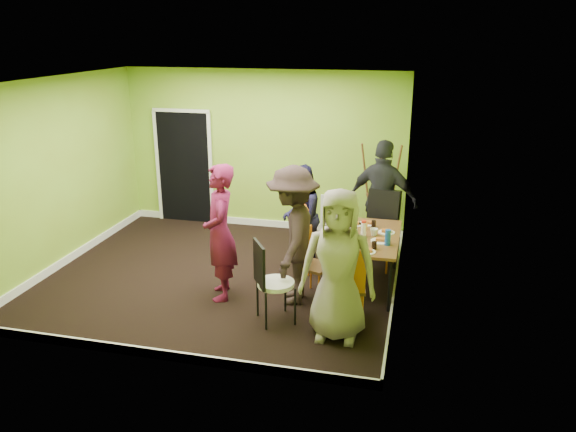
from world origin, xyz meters
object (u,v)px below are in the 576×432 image
object	(u,v)px
blue_bottle	(388,237)
person_standing	(220,233)
easel	(380,193)
person_front_end	(338,266)
person_left_far	(300,216)
orange_bottle	(366,227)
dining_table	(366,239)
thermos	(364,230)
chair_front_end	(348,282)
chair_left_far	(313,234)
person_back_end	(383,201)
chair_back_end	(383,212)
chair_bentwood	(270,278)
person_left_near	(293,236)
chair_left_near	(310,259)

from	to	relation	value
blue_bottle	person_standing	bearing A→B (deg)	-167.35
easel	person_front_end	world-z (taller)	person_front_end
person_left_far	orange_bottle	bearing A→B (deg)	74.18
dining_table	thermos	world-z (taller)	thermos
easel	thermos	world-z (taller)	easel
chair_front_end	person_left_far	size ratio (longest dim) A/B	0.66
chair_left_far	person_standing	xyz separation A→B (m)	(-1.02, -1.11, 0.34)
easel	blue_bottle	bearing A→B (deg)	-82.56
dining_table	orange_bottle	size ratio (longest dim) A/B	18.79
chair_front_end	person_back_end	xyz separation A→B (m)	(0.22, 2.25, 0.36)
chair_back_end	person_left_far	xyz separation A→B (m)	(-1.19, -0.38, -0.03)
chair_left_far	chair_bentwood	bearing A→B (deg)	-27.99
chair_left_far	person_front_end	size ratio (longest dim) A/B	0.57
dining_table	person_front_end	world-z (taller)	person_front_end
blue_bottle	person_left_near	distance (m)	1.25
orange_bottle	person_standing	xyz separation A→B (m)	(-1.80, -1.01, 0.12)
chair_left_far	thermos	world-z (taller)	chair_left_far
chair_left_near	blue_bottle	bearing A→B (deg)	119.78
orange_bottle	person_back_end	bearing A→B (deg)	79.29
easel	person_left_near	size ratio (longest dim) A/B	0.92
chair_back_end	orange_bottle	size ratio (longest dim) A/B	14.41
chair_bentwood	person_back_end	xyz separation A→B (m)	(1.15, 2.37, 0.36)
dining_table	easel	distance (m)	1.87
chair_back_end	chair_bentwood	world-z (taller)	chair_back_end
person_left_near	person_left_far	bearing A→B (deg)	-177.74
chair_front_end	blue_bottle	xyz separation A→B (m)	(0.40, 0.88, 0.28)
blue_bottle	easel	bearing A→B (deg)	97.44
dining_table	thermos	xyz separation A→B (m)	(-0.03, -0.05, 0.15)
easel	person_back_end	world-z (taller)	person_back_end
chair_left_near	person_back_end	xyz separation A→B (m)	(0.82, 1.53, 0.41)
chair_left_near	person_back_end	world-z (taller)	person_back_end
chair_bentwood	thermos	xyz separation A→B (m)	(0.98, 1.24, 0.27)
chair_front_end	dining_table	bearing A→B (deg)	76.65
chair_front_end	orange_bottle	bearing A→B (deg)	78.33
chair_back_end	person_standing	xyz separation A→B (m)	(-1.99, -1.65, 0.10)
chair_back_end	thermos	world-z (taller)	chair_back_end
chair_left_far	orange_bottle	world-z (taller)	chair_left_far
thermos	blue_bottle	size ratio (longest dim) A/B	0.95
orange_bottle	person_back_end	xyz separation A→B (m)	(0.16, 0.84, 0.15)
chair_left_near	easel	world-z (taller)	easel
dining_table	orange_bottle	world-z (taller)	orange_bottle
blue_bottle	person_back_end	distance (m)	1.38
chair_front_end	person_back_end	distance (m)	2.29
chair_front_end	orange_bottle	distance (m)	1.43
chair_bentwood	person_front_end	size ratio (longest dim) A/B	0.58
person_back_end	person_front_end	xyz separation A→B (m)	(-0.30, -2.53, -0.04)
chair_left_far	chair_front_end	size ratio (longest dim) A/B	0.99
dining_table	chair_back_end	distance (m)	0.90
chair_back_end	person_left_far	world-z (taller)	person_left_far
orange_bottle	dining_table	bearing A→B (deg)	-84.34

